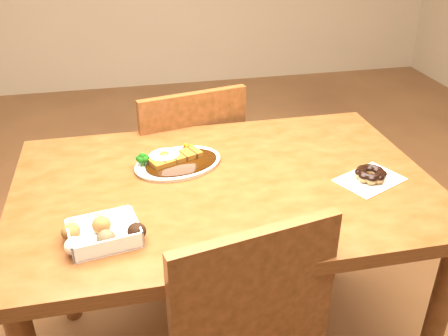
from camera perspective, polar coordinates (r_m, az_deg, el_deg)
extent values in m
cube|color=#47290E|center=(1.45, 0.04, -2.20)|extent=(1.20, 0.80, 0.04)
cylinder|color=#47290E|center=(1.94, -18.18, -8.24)|extent=(0.06, 0.06, 0.71)
cylinder|color=#47290E|center=(2.08, 12.73, -4.60)|extent=(0.06, 0.06, 0.71)
cube|color=#47290E|center=(2.11, -5.09, -1.09)|extent=(0.50, 0.50, 0.04)
cylinder|color=#47290E|center=(2.41, -2.42, -3.04)|extent=(0.04, 0.04, 0.41)
cylinder|color=#47290E|center=(2.33, -10.23, -4.81)|extent=(0.04, 0.04, 0.41)
cylinder|color=#47290E|center=(2.15, 1.02, -7.44)|extent=(0.04, 0.04, 0.41)
cylinder|color=#47290E|center=(2.06, -7.72, -9.67)|extent=(0.04, 0.04, 0.41)
cube|color=#47290E|center=(1.83, -3.41, 2.68)|extent=(0.40, 0.11, 0.40)
cube|color=#47290E|center=(1.17, 3.52, -15.25)|extent=(0.40, 0.11, 0.40)
ellipsoid|color=white|center=(1.53, -5.26, 0.52)|extent=(0.31, 0.27, 0.01)
ellipsoid|color=black|center=(1.52, -4.88, 0.63)|extent=(0.27, 0.22, 0.01)
cube|color=#6B380C|center=(1.52, -5.53, 1.12)|extent=(0.17, 0.11, 0.02)
ellipsoid|color=white|center=(1.52, -6.83, 1.53)|extent=(0.11, 0.10, 0.01)
ellipsoid|color=#FFB214|center=(1.52, -6.83, 1.56)|extent=(0.03, 0.03, 0.02)
cube|color=white|center=(1.23, -13.55, -7.24)|extent=(0.18, 0.15, 0.04)
ellipsoid|color=beige|center=(1.20, -16.75, -8.53)|extent=(0.05, 0.05, 0.04)
ellipsoid|color=black|center=(1.20, -13.32, -7.85)|extent=(0.05, 0.05, 0.04)
ellipsoid|color=black|center=(1.21, -9.94, -7.15)|extent=(0.05, 0.05, 0.04)
ellipsoid|color=brown|center=(1.25, -17.11, -6.99)|extent=(0.05, 0.05, 0.04)
ellipsoid|color=brown|center=(1.25, -13.82, -6.35)|extent=(0.05, 0.05, 0.04)
cube|color=silver|center=(1.51, 16.31, -1.28)|extent=(0.22, 0.19, 0.00)
torus|color=olive|center=(1.50, 16.40, -0.75)|extent=(0.12, 0.12, 0.03)
torus|color=black|center=(1.50, 16.44, -0.48)|extent=(0.11, 0.11, 0.02)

